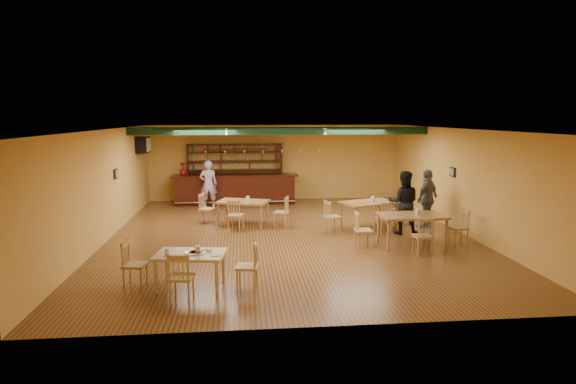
{
  "coord_description": "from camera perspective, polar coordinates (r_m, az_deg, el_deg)",
  "views": [
    {
      "loc": [
        -1.33,
        -13.16,
        3.36
      ],
      "look_at": [
        0.02,
        0.6,
        1.15
      ],
      "focal_mm": 29.74,
      "sensor_mm": 36.0,
      "label": 1
    }
  ],
  "objects": [
    {
      "name": "side_plate",
      "position": [
        9.35,
        -8.53,
        -7.45
      ],
      "size": [
        0.25,
        0.25,
        0.01
      ],
      "primitive_type": "cylinder",
      "rotation": [
        0.0,
        0.0,
        -0.14
      ],
      "color": "white",
      "rests_on": "near_table"
    },
    {
      "name": "near_table",
      "position": [
        9.68,
        -11.54,
        -9.2
      ],
      "size": [
        1.43,
        1.03,
        0.71
      ],
      "primitive_type": "cube",
      "rotation": [
        0.0,
        0.0,
        -0.14
      ],
      "color": "beige",
      "rests_on": "ground"
    },
    {
      "name": "patron_right_b",
      "position": [
        15.01,
        16.31,
        -0.76
      ],
      "size": [
        1.08,
        0.99,
        1.78
      ],
      "primitive_type": "imported",
      "rotation": [
        0.0,
        0.0,
        3.83
      ],
      "color": "slate",
      "rests_on": "ground"
    },
    {
      "name": "track_rail_left",
      "position": [
        16.57,
        -7.28,
        7.56
      ],
      "size": [
        0.05,
        2.5,
        0.05
      ],
      "primitive_type": "cube",
      "color": "silver",
      "rests_on": "ceiling"
    },
    {
      "name": "dining_table_a",
      "position": [
        14.89,
        -5.37,
        -2.5
      ],
      "size": [
        1.74,
        1.35,
        0.76
      ],
      "primitive_type": "cube",
      "rotation": [
        0.0,
        0.0,
        -0.32
      ],
      "color": "#976135",
      "rests_on": "ground"
    },
    {
      "name": "track_rail_right",
      "position": [
        16.79,
        3.81,
        7.63
      ],
      "size": [
        0.05,
        2.5,
        0.05
      ],
      "primitive_type": "cube",
      "color": "silver",
      "rests_on": "ceiling"
    },
    {
      "name": "poinsettia",
      "position": [
        18.55,
        -12.46,
        2.71
      ],
      "size": [
        0.35,
        0.35,
        0.48
      ],
      "primitive_type": "imported",
      "rotation": [
        0.0,
        0.0,
        0.35
      ],
      "color": "#AC0F12",
      "rests_on": "bar_counter"
    },
    {
      "name": "picture_right",
      "position": [
        15.13,
        19.07,
        2.29
      ],
      "size": [
        0.04,
        0.34,
        0.28
      ],
      "primitive_type": "cube",
      "color": "black",
      "rests_on": "wall_right"
    },
    {
      "name": "back_bar_hutch",
      "position": [
        19.07,
        -6.33,
        2.34
      ],
      "size": [
        3.74,
        0.4,
        2.28
      ],
      "primitive_type": "cube",
      "color": "black",
      "rests_on": "ground"
    },
    {
      "name": "picture_left",
      "position": [
        14.71,
        -19.89,
        2.06
      ],
      "size": [
        0.04,
        0.34,
        0.28
      ],
      "primitive_type": "cube",
      "color": "black",
      "rests_on": "wall_left"
    },
    {
      "name": "dining_table_b",
      "position": [
        14.64,
        9.58,
        -2.71
      ],
      "size": [
        1.83,
        1.43,
        0.8
      ],
      "primitive_type": "cube",
      "rotation": [
        0.0,
        0.0,
        0.33
      ],
      "color": "#976135",
      "rests_on": "ground"
    },
    {
      "name": "napkin_stack",
      "position": [
        9.72,
        -9.54,
        -6.77
      ],
      "size": [
        0.23,
        0.2,
        0.03
      ],
      "primitive_type": "cube",
      "rotation": [
        0.0,
        0.0,
        -0.28
      ],
      "color": "white",
      "rests_on": "near_table"
    },
    {
      "name": "parmesan_shaker",
      "position": [
        9.48,
        -14.29,
        -7.09
      ],
      "size": [
        0.08,
        0.08,
        0.11
      ],
      "primitive_type": "cylinder",
      "rotation": [
        0.0,
        0.0,
        -0.14
      ],
      "color": "#EAE5C6",
      "rests_on": "near_table"
    },
    {
      "name": "dining_table_d",
      "position": [
        12.84,
        14.54,
        -4.46
      ],
      "size": [
        1.69,
        1.03,
        0.84
      ],
      "primitive_type": "cube",
      "rotation": [
        0.0,
        0.0,
        0.01
      ],
      "color": "#976135",
      "rests_on": "ground"
    },
    {
      "name": "bar_counter",
      "position": [
        18.52,
        -6.33,
        0.35
      ],
      "size": [
        4.83,
        0.85,
        1.13
      ],
      "primitive_type": "cube",
      "color": "black",
      "rests_on": "ground"
    },
    {
      "name": "pizza_server",
      "position": [
        9.59,
        -10.17,
        -6.99
      ],
      "size": [
        0.33,
        0.22,
        0.0
      ],
      "primitive_type": "cube",
      "rotation": [
        0.0,
        0.0,
        -0.46
      ],
      "color": "silver",
      "rests_on": "pizza_tray"
    },
    {
      "name": "floor",
      "position": [
        13.64,
        0.18,
        -5.17
      ],
      "size": [
        12.0,
        12.0,
        0.0
      ],
      "primitive_type": "plane",
      "color": "#552F18",
      "rests_on": "ground"
    },
    {
      "name": "ceiling_beam",
      "position": [
        16.02,
        -0.83,
        7.33
      ],
      "size": [
        10.0,
        0.3,
        0.25
      ],
      "primitive_type": "cube",
      "color": "black",
      "rests_on": "ceiling"
    },
    {
      "name": "pizza_tray",
      "position": [
        9.56,
        -11.04,
        -7.13
      ],
      "size": [
        0.45,
        0.45,
        0.01
      ],
      "primitive_type": "cylinder",
      "rotation": [
        0.0,
        0.0,
        0.13
      ],
      "color": "silver",
      "rests_on": "near_table"
    },
    {
      "name": "ac_unit",
      "position": [
        17.73,
        -16.94,
        5.43
      ],
      "size": [
        0.34,
        0.7,
        0.48
      ],
      "primitive_type": "cube",
      "color": "silver",
      "rests_on": "wall_left"
    },
    {
      "name": "patron_bar",
      "position": [
        17.7,
        -9.49,
        0.91
      ],
      "size": [
        0.67,
        0.46,
        1.77
      ],
      "primitive_type": "imported",
      "rotation": [
        0.0,
        0.0,
        3.19
      ],
      "color": "purple",
      "rests_on": "ground"
    },
    {
      "name": "patron_right_a",
      "position": [
        14.03,
        13.64,
        -1.23
      ],
      "size": [
        1.04,
        0.91,
        1.82
      ],
      "primitive_type": "imported",
      "rotation": [
        0.0,
        0.0,
        2.86
      ],
      "color": "black",
      "rests_on": "ground"
    }
  ]
}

